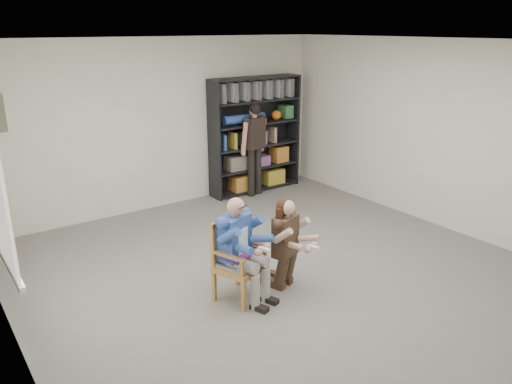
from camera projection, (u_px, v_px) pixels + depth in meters
room_shell at (302, 173)px, 5.56m from camera, size 6.00×7.00×2.80m
floor at (298, 284)px, 6.00m from camera, size 6.00×7.00×0.01m
armchair at (240, 260)px, 5.57m from camera, size 0.69×0.67×0.93m
seated_man at (240, 249)px, 5.53m from camera, size 0.74×0.86×1.21m
kneeling_woman at (287, 244)px, 5.77m from camera, size 0.69×0.86×1.11m
bookshelf at (255, 135)px, 9.14m from camera, size 1.80×0.38×2.10m
standing_man at (255, 150)px, 8.93m from camera, size 0.56×0.37×1.68m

